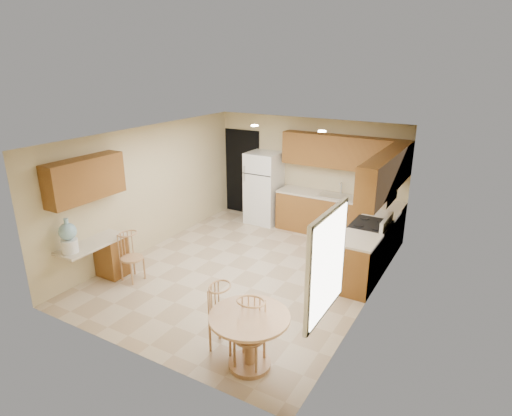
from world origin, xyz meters
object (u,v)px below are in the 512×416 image
Objects in this scene: chair_desk at (128,254)px; chair_table_b at (246,332)px; dining_table at (250,333)px; water_crock at (68,237)px; chair_table_a at (220,314)px; refrigerator at (264,188)px; stove at (369,246)px.

chair_table_b is at bearing 78.11° from chair_desk.
dining_table is 0.11m from chair_table_b.
dining_table is 1.75× the size of water_crock.
water_crock is at bearing -25.09° from chair_desk.
chair_desk is (-2.46, 0.77, -0.03)m from chair_table_a.
water_crock is (-0.45, -0.76, 0.50)m from chair_desk.
water_crock is (-3.40, 0.17, 0.47)m from chair_table_b.
refrigerator is 3.82m from chair_desk.
chair_table_a is 0.51m from chair_table_b.
chair_table_a reaches higher than chair_table_b.
chair_table_b is (-0.00, -0.09, 0.07)m from dining_table.
refrigerator is 1.68× the size of dining_table.
dining_table is 3.44m from water_crock.
stove is at bearing 131.72° from chair_desk.
water_crock is (-1.05, -4.52, 0.19)m from refrigerator.
stove reaches higher than dining_table.
refrigerator is 3.15m from stove.
water_crock is (-2.91, 0.01, 0.47)m from chair_table_a.
refrigerator reaches higher than chair_table_a.
chair_desk is 1.51× the size of water_crock.
dining_table is at bearing -98.83° from stove.
chair_table_b is 3.44m from water_crock.
refrigerator reaches higher than chair_desk.
dining_table is 0.50m from chair_table_a.
chair_table_b is 3.09m from chair_desk.
refrigerator is 5.25m from chair_table_b.
dining_table is 1.16× the size of chair_desk.
water_crock reaches higher than dining_table.
chair_desk is (-3.47, -2.54, 0.06)m from stove.
stove is 1.19× the size of chair_table_b.
refrigerator reaches higher than dining_table.
refrigerator is 4.90m from chair_table_a.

